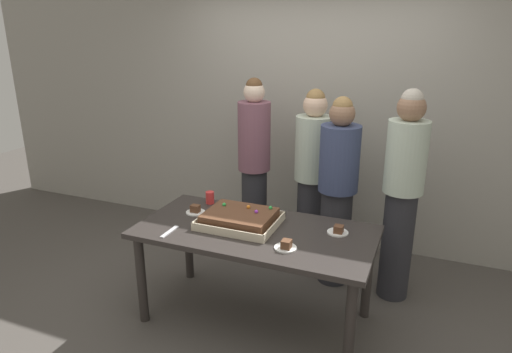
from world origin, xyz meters
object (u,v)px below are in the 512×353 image
sheet_cake (240,219)px  cake_server_utensil (169,232)px  party_table (255,241)px  plated_slice_near_left (338,231)px  plated_slice_near_right (286,246)px  person_striped_tie_right (312,174)px  drink_cup_nearest (210,198)px  person_serving_front (338,190)px  person_far_right_suit (402,193)px  person_green_shirt_behind (254,165)px  plated_slice_far_left (195,210)px

sheet_cake → cake_server_utensil: bearing=-142.8°
party_table → plated_slice_near_left: bearing=15.8°
plated_slice_near_right → person_striped_tie_right: size_ratio=0.09×
drink_cup_nearest → person_serving_front: size_ratio=0.06×
cake_server_utensil → person_striped_tie_right: size_ratio=0.12×
cake_server_utensil → person_far_right_suit: person_far_right_suit is taller
person_green_shirt_behind → sheet_cake: bearing=0.0°
person_striped_tie_right → person_serving_front: bearing=56.9°
party_table → person_serving_front: size_ratio=1.05×
plated_slice_far_left → cake_server_utensil: size_ratio=0.75×
cake_server_utensil → person_striped_tie_right: (0.67, 1.38, 0.10)m
party_table → drink_cup_nearest: size_ratio=17.14×
plated_slice_near_left → person_striped_tie_right: bearing=115.5°
plated_slice_far_left → person_serving_front: (0.97, 0.68, 0.08)m
party_table → plated_slice_far_left: size_ratio=11.42×
plated_slice_near_right → person_striped_tie_right: bearing=98.0°
person_striped_tie_right → person_far_right_suit: bearing=79.4°
person_striped_tie_right → person_green_shirt_behind: bearing=-67.3°
sheet_cake → party_table: bearing=-14.4°
cake_server_utensil → drink_cup_nearest: bearing=89.3°
person_green_shirt_behind → person_striped_tie_right: person_green_shirt_behind is taller
party_table → person_striped_tie_right: person_striped_tie_right is taller
sheet_cake → cake_server_utensil: size_ratio=2.80×
cake_server_utensil → person_serving_front: (0.97, 1.05, 0.09)m
person_green_shirt_behind → person_serving_front: bearing=58.1°
plated_slice_far_left → person_green_shirt_behind: size_ratio=0.09×
person_far_right_suit → drink_cup_nearest: bearing=-17.7°
plated_slice_near_right → person_serving_front: size_ratio=0.09×
sheet_cake → plated_slice_near_right: sheet_cake is taller
drink_cup_nearest → cake_server_utensil: drink_cup_nearest is taller
sheet_cake → person_green_shirt_behind: person_green_shirt_behind is taller
person_serving_front → plated_slice_near_right: bearing=30.0°
party_table → person_serving_front: person_serving_front is taller
party_table → plated_slice_near_right: bearing=-34.0°
person_far_right_suit → person_striped_tie_right: bearing=-57.1°
sheet_cake → plated_slice_far_left: bearing=170.6°
drink_cup_nearest → person_green_shirt_behind: 0.70m
person_serving_front → person_far_right_suit: 0.52m
plated_slice_near_right → plated_slice_far_left: (-0.85, 0.31, -0.00)m
party_table → person_far_right_suit: person_far_right_suit is taller
cake_server_utensil → person_serving_front: person_serving_front is taller
cake_server_utensil → plated_slice_near_right: bearing=4.9°
party_table → person_striped_tie_right: size_ratio=1.05×
sheet_cake → person_green_shirt_behind: bearing=106.4°
plated_slice_far_left → plated_slice_near_left: bearing=2.9°
plated_slice_near_right → person_green_shirt_behind: bearing=120.8°
plated_slice_near_left → plated_slice_near_right: bearing=-126.3°
person_serving_front → cake_server_utensil: bearing=-5.6°
party_table → person_green_shirt_behind: 1.13m
cake_server_utensil → person_green_shirt_behind: bearing=84.6°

